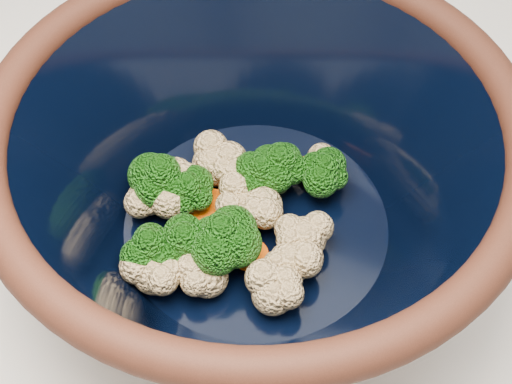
{
  "coord_description": "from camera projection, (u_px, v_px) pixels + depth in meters",
  "views": [
    {
      "loc": [
        0.16,
        -0.24,
        1.36
      ],
      "look_at": [
        0.03,
        0.04,
        0.97
      ],
      "focal_mm": 50.0,
      "sensor_mm": 36.0,
      "label": 1
    }
  ],
  "objects": [
    {
      "name": "vegetable_pile",
      "position": [
        226.0,
        209.0,
        0.5
      ],
      "size": [
        0.15,
        0.17,
        0.05
      ],
      "color": "#608442",
      "rests_on": "mixing_bowl"
    },
    {
      "name": "mixing_bowl",
      "position": [
        256.0,
        179.0,
        0.48
      ],
      "size": [
        0.43,
        0.43,
        0.15
      ],
      "rotation": [
        0.0,
        0.0,
        -0.34
      ],
      "color": "black",
      "rests_on": "counter"
    }
  ]
}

